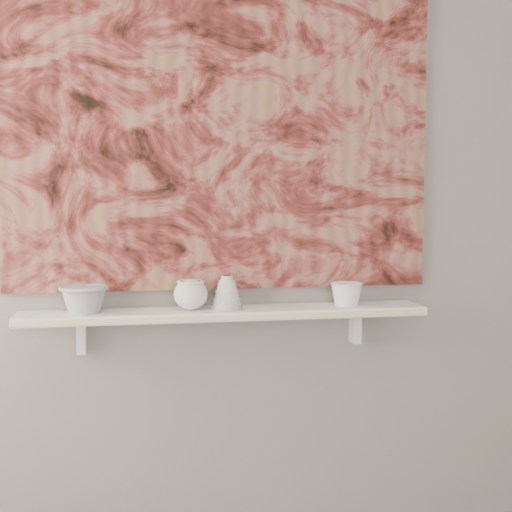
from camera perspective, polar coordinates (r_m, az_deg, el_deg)
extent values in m
plane|color=gray|center=(2.53, -2.80, 5.54)|extent=(3.60, 0.00, 3.60)
cube|color=silver|center=(2.47, -2.47, -4.59)|extent=(1.40, 0.18, 0.03)
cube|color=beige|center=(2.38, -2.15, -4.95)|extent=(1.40, 0.01, 0.02)
cube|color=silver|center=(2.53, -13.81, -6.23)|extent=(0.03, 0.06, 0.12)
cube|color=silver|center=(2.65, 7.93, -5.61)|extent=(0.03, 0.06, 0.12)
cube|color=maroon|center=(2.52, -2.77, 9.86)|extent=(1.50, 0.02, 1.10)
cube|color=black|center=(2.60, 7.17, 2.89)|extent=(0.09, 0.00, 0.08)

